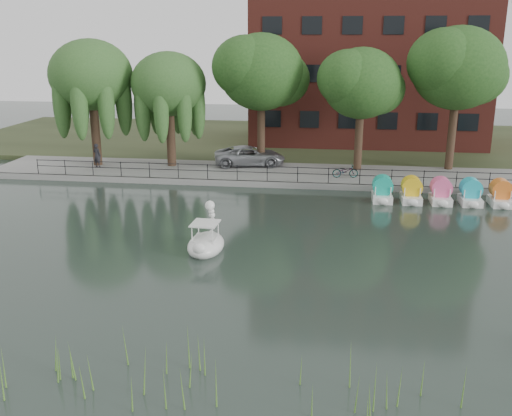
% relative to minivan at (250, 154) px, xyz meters
% --- Properties ---
extents(ground_plane, '(120.00, 120.00, 0.00)m').
position_rel_minivan_xyz_m(ground_plane, '(1.80, -17.72, -1.22)').
color(ground_plane, '#3A4A42').
extents(promenade, '(40.00, 6.00, 0.40)m').
position_rel_minivan_xyz_m(promenade, '(1.80, -1.72, -1.02)').
color(promenade, gray).
rests_on(promenade, ground_plane).
extents(kerb, '(40.00, 0.25, 0.40)m').
position_rel_minivan_xyz_m(kerb, '(1.80, -4.67, -1.02)').
color(kerb, gray).
rests_on(kerb, ground_plane).
extents(land_strip, '(60.00, 22.00, 0.36)m').
position_rel_minivan_xyz_m(land_strip, '(1.80, 12.28, -1.04)').
color(land_strip, '#47512D').
rests_on(land_strip, ground_plane).
extents(railing, '(32.00, 0.05, 1.00)m').
position_rel_minivan_xyz_m(railing, '(1.80, -4.47, -0.08)').
color(railing, black).
rests_on(railing, promenade).
extents(apartment_building, '(20.00, 10.07, 18.00)m').
position_rel_minivan_xyz_m(apartment_building, '(8.80, 12.25, 8.14)').
color(apartment_building, '#4C1E16').
rests_on(apartment_building, land_strip).
extents(willow_left, '(5.88, 5.88, 9.01)m').
position_rel_minivan_xyz_m(willow_left, '(-11.20, -1.22, 5.65)').
color(willow_left, '#473323').
rests_on(willow_left, promenade).
extents(willow_mid, '(5.32, 5.32, 8.15)m').
position_rel_minivan_xyz_m(willow_mid, '(-5.70, -0.72, 5.03)').
color(willow_mid, '#473323').
rests_on(willow_mid, promenade).
extents(broadleaf_center, '(6.00, 6.00, 9.25)m').
position_rel_minivan_xyz_m(broadleaf_center, '(0.80, 0.28, 5.84)').
color(broadleaf_center, '#473323').
rests_on(broadleaf_center, promenade).
extents(broadleaf_right, '(5.40, 5.40, 8.32)m').
position_rel_minivan_xyz_m(broadleaf_right, '(7.80, -0.22, 5.16)').
color(broadleaf_right, '#473323').
rests_on(broadleaf_right, promenade).
extents(broadleaf_far, '(6.30, 6.30, 9.71)m').
position_rel_minivan_xyz_m(broadleaf_far, '(14.30, 0.78, 6.18)').
color(broadleaf_far, '#473323').
rests_on(broadleaf_far, promenade).
extents(minivan, '(3.88, 6.34, 1.64)m').
position_rel_minivan_xyz_m(minivan, '(0.00, 0.00, 0.00)').
color(minivan, gray).
rests_on(minivan, promenade).
extents(bicycle, '(0.82, 1.78, 1.00)m').
position_rel_minivan_xyz_m(bicycle, '(6.90, -2.91, -0.32)').
color(bicycle, gray).
rests_on(bicycle, promenade).
extents(pedestrian, '(0.84, 0.70, 1.98)m').
position_rel_minivan_xyz_m(pedestrian, '(-10.88, -2.02, 0.17)').
color(pedestrian, black).
rests_on(pedestrian, promenade).
extents(swan_boat, '(1.75, 2.71, 2.18)m').
position_rel_minivan_xyz_m(swan_boat, '(0.36, -16.53, -0.75)').
color(swan_boat, white).
rests_on(swan_boat, ground_plane).
extents(pedal_boat_row, '(11.35, 1.70, 1.40)m').
position_rel_minivan_xyz_m(pedal_boat_row, '(14.15, -6.94, -0.61)').
color(pedal_boat_row, white).
rests_on(pedal_boat_row, ground_plane).
extents(reed_bank, '(24.00, 2.40, 1.20)m').
position_rel_minivan_xyz_m(reed_bank, '(3.80, -27.22, -0.62)').
color(reed_bank, '#669938').
rests_on(reed_bank, ground_plane).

